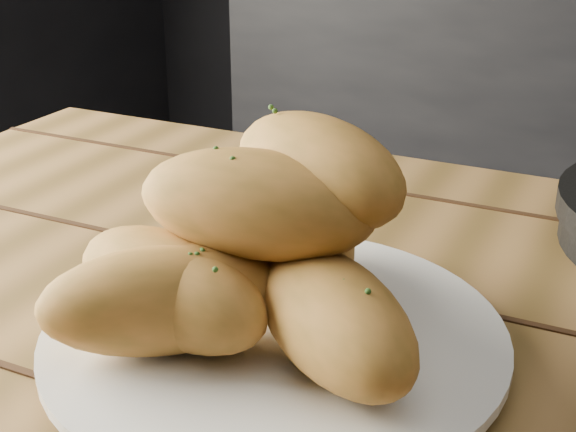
% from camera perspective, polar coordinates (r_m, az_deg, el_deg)
% --- Properties ---
extents(plate, '(0.31, 0.31, 0.02)m').
position_cam_1_polar(plate, '(0.54, -0.94, -8.67)').
color(plate, white).
rests_on(plate, table).
extents(bread_rolls, '(0.28, 0.27, 0.14)m').
position_cam_1_polar(bread_rolls, '(0.51, -2.27, -2.73)').
color(bread_rolls, '#BB7833').
rests_on(bread_rolls, plate).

